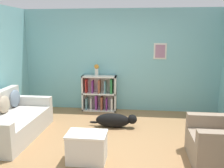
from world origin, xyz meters
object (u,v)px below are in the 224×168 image
object	(u,v)px
bookshelf	(100,94)
vase	(97,69)
dog	(115,120)
couch	(9,122)
coffee_table	(87,146)

from	to	relation	value
bookshelf	vase	distance (m)	0.66
bookshelf	dog	xyz separation A→B (m)	(0.52, -1.16, -0.28)
couch	vase	size ratio (longest dim) A/B	6.30
coffee_table	vase	distance (m)	2.80
couch	coffee_table	size ratio (longest dim) A/B	3.01
coffee_table	bookshelf	bearing A→B (deg)	95.12
bookshelf	dog	bearing A→B (deg)	-65.94
couch	vase	bearing A→B (deg)	53.19
vase	coffee_table	bearing A→B (deg)	-83.26
couch	coffee_table	distance (m)	1.88
couch	bookshelf	size ratio (longest dim) A/B	2.01
coffee_table	dog	bearing A→B (deg)	79.44
coffee_table	dog	world-z (taller)	coffee_table
dog	couch	bearing A→B (deg)	-160.03
couch	vase	xyz separation A→B (m)	(1.40, 1.87, 0.79)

